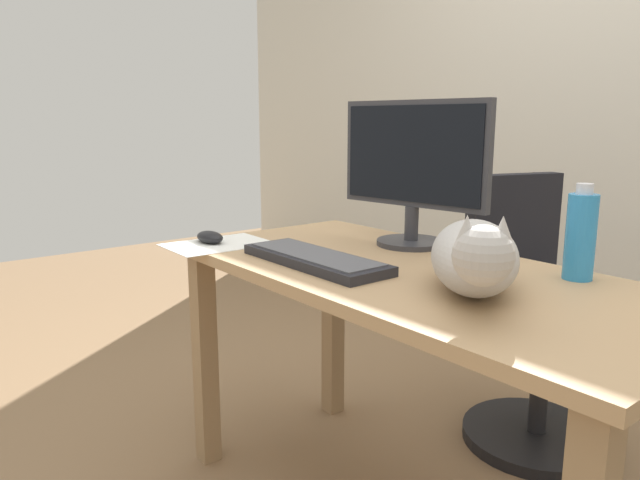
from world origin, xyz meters
TOP-DOWN VIEW (x-y plane):
  - desk at (0.00, 0.00)m, footprint 1.33×0.64m
  - office_chair at (-0.05, 0.67)m, footprint 0.50×0.48m
  - monitor at (-0.19, 0.21)m, footprint 0.48×0.20m
  - keyboard at (-0.18, -0.15)m, footprint 0.44×0.15m
  - cat at (0.23, -0.05)m, footprint 0.42×0.49m
  - computer_mouse at (-0.58, -0.24)m, footprint 0.11×0.06m
  - paper_sheet at (-0.55, -0.23)m, footprint 0.22×0.30m
  - water_bottle at (0.31, 0.23)m, footprint 0.07×0.07m

SIDE VIEW (x-z plane):
  - office_chair at x=-0.05m, z-range -0.07..0.82m
  - desk at x=0.00m, z-range 0.24..0.95m
  - paper_sheet at x=-0.55m, z-range 0.71..0.71m
  - keyboard at x=-0.18m, z-range 0.71..0.74m
  - computer_mouse at x=-0.58m, z-range 0.71..0.75m
  - cat at x=0.23m, z-range 0.69..0.89m
  - water_bottle at x=0.31m, z-range 0.70..0.92m
  - monitor at x=-0.19m, z-range 0.73..1.14m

